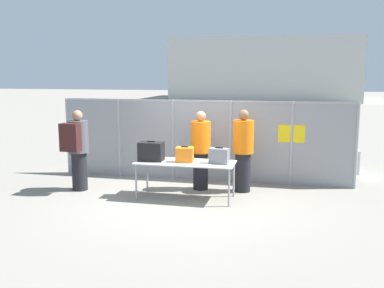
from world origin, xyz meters
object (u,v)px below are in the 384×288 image
utility_trailer (302,156)px  suitcase_black (151,151)px  suitcase_orange (185,155)px  suitcase_grey (219,156)px  security_worker_near (201,149)px  security_worker_far (243,150)px  traveler_hooded (77,147)px  inspection_table (186,164)px

utility_trailer → suitcase_black: bearing=-135.7°
suitcase_orange → suitcase_grey: suitcase_grey is taller
security_worker_near → suitcase_black: bearing=49.4°
security_worker_far → utility_trailer: size_ratio=0.54×
suitcase_grey → traveler_hooded: bearing=179.0°
inspection_table → security_worker_near: 0.82m
security_worker_near → security_worker_far: bearing=-171.9°
inspection_table → suitcase_black: bearing=-177.2°
inspection_table → traveler_hooded: bearing=178.6°
inspection_table → security_worker_far: size_ratio=1.12×
suitcase_black → security_worker_near: 1.20m
suitcase_orange → traveler_hooded: (-2.44, 0.07, 0.05)m
suitcase_black → suitcase_orange: size_ratio=1.33×
suitcase_orange → traveler_hooded: bearing=178.4°
inspection_table → security_worker_far: (1.09, 0.81, 0.21)m
inspection_table → suitcase_orange: suitcase_orange is taller
inspection_table → utility_trailer: size_ratio=0.61×
suitcase_orange → security_worker_near: 0.81m
traveler_hooded → utility_trailer: size_ratio=0.53×
inspection_table → suitcase_black: suitcase_black is taller
traveler_hooded → security_worker_near: bearing=-8.1°
security_worker_near → utility_trailer: size_ratio=0.52×
suitcase_grey → security_worker_near: 0.95m
security_worker_far → security_worker_near: bearing=28.9°
suitcase_orange → security_worker_near: security_worker_near is taller
security_worker_far → traveler_hooded: bearing=39.2°
suitcase_orange → security_worker_far: size_ratio=0.21×
inspection_table → suitcase_black: (-0.72, -0.04, 0.25)m
suitcase_orange → traveler_hooded: traveler_hooded is taller
security_worker_near → utility_trailer: (2.26, 2.24, -0.48)m
suitcase_orange → security_worker_near: bearing=78.0°
suitcase_orange → utility_trailer: suitcase_orange is taller
suitcase_grey → security_worker_near: security_worker_near is taller
suitcase_black → inspection_table: bearing=2.8°
security_worker_far → utility_trailer: security_worker_far is taller
suitcase_black → traveler_hooded: size_ratio=0.28×
suitcase_orange → suitcase_grey: (0.71, 0.01, 0.00)m
inspection_table → security_worker_far: bearing=36.8°
suitcase_grey → utility_trailer: (1.72, 3.02, -0.50)m
inspection_table → security_worker_far: security_worker_far is taller
suitcase_grey → security_worker_near: bearing=124.7°
suitcase_black → suitcase_orange: bearing=2.2°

